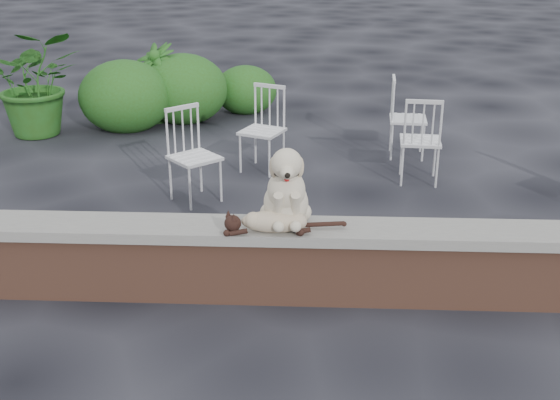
{
  "coord_description": "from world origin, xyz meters",
  "views": [
    {
      "loc": [
        -0.2,
        -4.63,
        2.65
      ],
      "look_at": [
        -0.42,
        0.2,
        0.7
      ],
      "focal_mm": 45.13,
      "sensor_mm": 36.0,
      "label": 1
    }
  ],
  "objects_px": {
    "dog": "(286,183)",
    "potted_plant_b": "(157,83)",
    "chair_e": "(408,118)",
    "chair_c": "(420,139)",
    "chair_a": "(194,156)",
    "potted_plant_a": "(36,82)",
    "cat": "(274,220)",
    "chair_b": "(262,130)"
  },
  "relations": [
    {
      "from": "chair_c",
      "to": "chair_a",
      "type": "bearing_deg",
      "value": 21.42
    },
    {
      "from": "potted_plant_a",
      "to": "dog",
      "type": "bearing_deg",
      "value": -50.43
    },
    {
      "from": "cat",
      "to": "chair_a",
      "type": "distance_m",
      "value": 2.19
    },
    {
      "from": "chair_e",
      "to": "potted_plant_a",
      "type": "distance_m",
      "value": 4.72
    },
    {
      "from": "dog",
      "to": "chair_b",
      "type": "xyz_separation_m",
      "value": [
        -0.37,
        2.79,
        -0.42
      ]
    },
    {
      "from": "cat",
      "to": "dog",
      "type": "bearing_deg",
      "value": 57.87
    },
    {
      "from": "cat",
      "to": "chair_e",
      "type": "bearing_deg",
      "value": 64.5
    },
    {
      "from": "dog",
      "to": "potted_plant_a",
      "type": "bearing_deg",
      "value": 125.51
    },
    {
      "from": "dog",
      "to": "chair_e",
      "type": "xyz_separation_m",
      "value": [
        1.3,
        3.37,
        -0.42
      ]
    },
    {
      "from": "potted_plant_a",
      "to": "potted_plant_b",
      "type": "relative_size",
      "value": 1.29
    },
    {
      "from": "dog",
      "to": "potted_plant_b",
      "type": "bearing_deg",
      "value": 108.21
    },
    {
      "from": "chair_c",
      "to": "potted_plant_a",
      "type": "height_order",
      "value": "potted_plant_a"
    },
    {
      "from": "chair_a",
      "to": "potted_plant_b",
      "type": "bearing_deg",
      "value": 66.63
    },
    {
      "from": "dog",
      "to": "chair_e",
      "type": "relative_size",
      "value": 0.66
    },
    {
      "from": "chair_a",
      "to": "chair_e",
      "type": "bearing_deg",
      "value": -7.96
    },
    {
      "from": "potted_plant_b",
      "to": "cat",
      "type": "bearing_deg",
      "value": -69.14
    },
    {
      "from": "chair_e",
      "to": "potted_plant_a",
      "type": "height_order",
      "value": "potted_plant_a"
    },
    {
      "from": "chair_c",
      "to": "potted_plant_a",
      "type": "distance_m",
      "value": 4.94
    },
    {
      "from": "chair_c",
      "to": "chair_a",
      "type": "distance_m",
      "value": 2.4
    },
    {
      "from": "chair_a",
      "to": "chair_c",
      "type": "bearing_deg",
      "value": -25.64
    },
    {
      "from": "potted_plant_a",
      "to": "chair_e",
      "type": "bearing_deg",
      "value": -8.45
    },
    {
      "from": "dog",
      "to": "chair_b",
      "type": "bearing_deg",
      "value": 93.54
    },
    {
      "from": "dog",
      "to": "cat",
      "type": "distance_m",
      "value": 0.28
    },
    {
      "from": "chair_e",
      "to": "chair_a",
      "type": "bearing_deg",
      "value": 128.35
    },
    {
      "from": "chair_c",
      "to": "potted_plant_a",
      "type": "bearing_deg",
      "value": -13.24
    },
    {
      "from": "chair_c",
      "to": "chair_b",
      "type": "distance_m",
      "value": 1.72
    },
    {
      "from": "cat",
      "to": "chair_a",
      "type": "xyz_separation_m",
      "value": [
        -0.89,
        1.99,
        -0.2
      ]
    },
    {
      "from": "dog",
      "to": "potted_plant_a",
      "type": "xyz_separation_m",
      "value": [
        -3.36,
        4.07,
        -0.21
      ]
    },
    {
      "from": "chair_a",
      "to": "potted_plant_a",
      "type": "xyz_separation_m",
      "value": [
        -2.39,
        2.23,
        0.21
      ]
    },
    {
      "from": "chair_c",
      "to": "chair_b",
      "type": "height_order",
      "value": "same"
    },
    {
      "from": "chair_e",
      "to": "potted_plant_b",
      "type": "xyz_separation_m",
      "value": [
        -3.27,
        1.44,
        0.06
      ]
    },
    {
      "from": "potted_plant_a",
      "to": "cat",
      "type": "bearing_deg",
      "value": -52.12
    },
    {
      "from": "dog",
      "to": "chair_a",
      "type": "relative_size",
      "value": 0.66
    },
    {
      "from": "cat",
      "to": "chair_b",
      "type": "height_order",
      "value": "chair_b"
    },
    {
      "from": "chair_c",
      "to": "potted_plant_b",
      "type": "relative_size",
      "value": 0.88
    },
    {
      "from": "chair_e",
      "to": "potted_plant_b",
      "type": "relative_size",
      "value": 0.88
    },
    {
      "from": "chair_e",
      "to": "chair_a",
      "type": "height_order",
      "value": "same"
    },
    {
      "from": "chair_b",
      "to": "chair_a",
      "type": "distance_m",
      "value": 1.12
    },
    {
      "from": "dog",
      "to": "potted_plant_b",
      "type": "xyz_separation_m",
      "value": [
        -1.97,
        4.81,
        -0.36
      ]
    },
    {
      "from": "chair_a",
      "to": "potted_plant_b",
      "type": "relative_size",
      "value": 0.88
    },
    {
      "from": "chair_b",
      "to": "potted_plant_a",
      "type": "height_order",
      "value": "potted_plant_a"
    },
    {
      "from": "chair_b",
      "to": "chair_a",
      "type": "bearing_deg",
      "value": -99.07
    }
  ]
}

